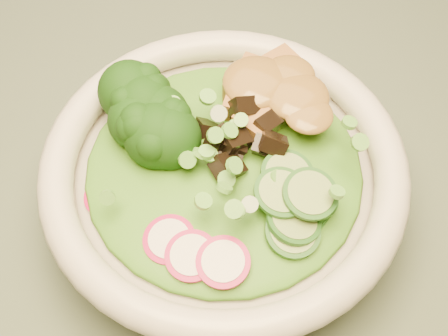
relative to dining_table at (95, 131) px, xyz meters
The scene contains 11 objects.
floor 0.64m from the dining_table, ahead, with size 4.00×4.00×0.00m, color brown.
dining_table is the anchor object (origin of this frame).
salad_bowl 0.27m from the dining_table, 12.42° to the right, with size 0.29×0.29×0.08m.
lettuce_bed 0.29m from the dining_table, 12.42° to the right, with size 0.22×0.22×0.03m, color #2B6615.
broccoli_florets 0.25m from the dining_table, 19.29° to the right, with size 0.09×0.07×0.05m, color black, non-canonical shape.
radish_slices 0.31m from the dining_table, 27.75° to the right, with size 0.12×0.04×0.02m, color #AA0D47, non-canonical shape.
cucumber_slices 0.35m from the dining_table, ahead, with size 0.07×0.07×0.04m, color #88A65C, non-canonical shape.
mushroom_heap 0.29m from the dining_table, ahead, with size 0.07×0.07×0.04m, color black, non-canonical shape.
tofu_cubes 0.29m from the dining_table, ahead, with size 0.10×0.06×0.04m, color #9D6634, non-canonical shape.
peanut_sauce 0.30m from the dining_table, ahead, with size 0.07×0.06×0.02m, color brown.
scallion_garnish 0.30m from the dining_table, 12.42° to the right, with size 0.20×0.20×0.03m, color #5CA43A, non-canonical shape.
Camera 1 is at (0.38, -0.26, 1.22)m, focal length 50.00 mm.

